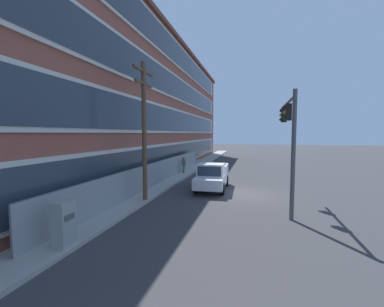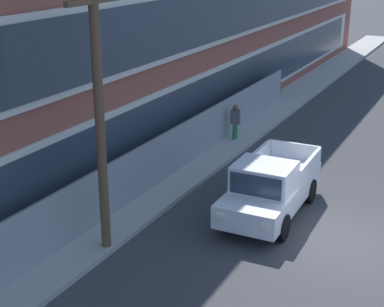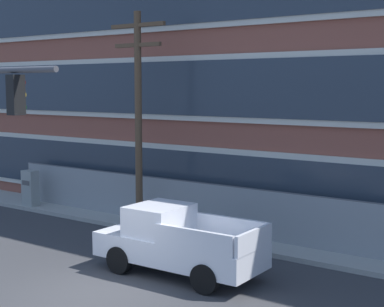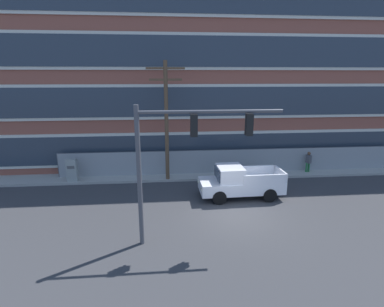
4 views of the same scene
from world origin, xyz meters
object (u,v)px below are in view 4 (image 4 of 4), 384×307
(pickup_truck_white, at_px, (239,182))
(electrical_cabinet, at_px, (72,171))
(pedestrian_near_cabinet, at_px, (308,161))
(utility_pole_near_corner, at_px, (166,117))
(traffic_signal_mast, at_px, (181,147))

(pickup_truck_white, bearing_deg, electrical_cabinet, 162.36)
(electrical_cabinet, bearing_deg, pickup_truck_white, -17.64)
(pedestrian_near_cabinet, bearing_deg, pickup_truck_white, -148.01)
(utility_pole_near_corner, bearing_deg, pedestrian_near_cabinet, 3.18)
(pickup_truck_white, xyz_separation_m, electrical_cabinet, (-10.64, 3.38, -0.07))
(utility_pole_near_corner, distance_m, pedestrian_near_cabinet, 10.96)
(traffic_signal_mast, height_order, pedestrian_near_cabinet, traffic_signal_mast)
(pickup_truck_white, relative_size, utility_pole_near_corner, 0.62)
(electrical_cabinet, bearing_deg, utility_pole_near_corner, -1.10)
(pickup_truck_white, height_order, utility_pole_near_corner, utility_pole_near_corner)
(traffic_signal_mast, xyz_separation_m, electrical_cabinet, (-6.93, 8.03, -3.44))
(traffic_signal_mast, relative_size, electrical_cabinet, 3.52)
(utility_pole_near_corner, relative_size, electrical_cabinet, 4.71)
(pickup_truck_white, bearing_deg, pedestrian_near_cabinet, 31.99)
(traffic_signal_mast, distance_m, pickup_truck_white, 6.83)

